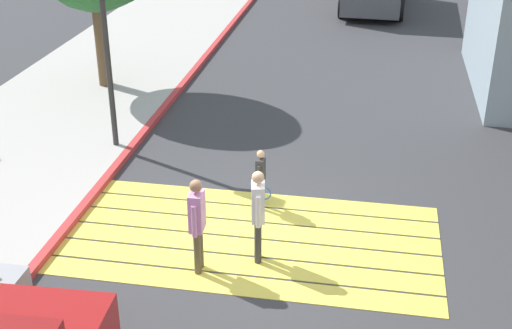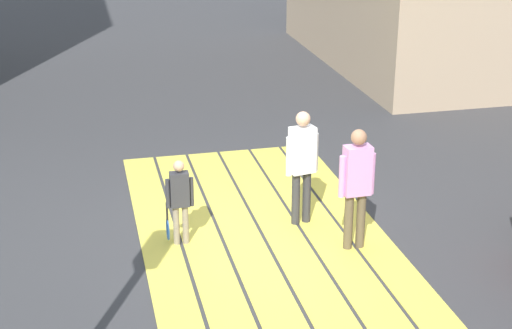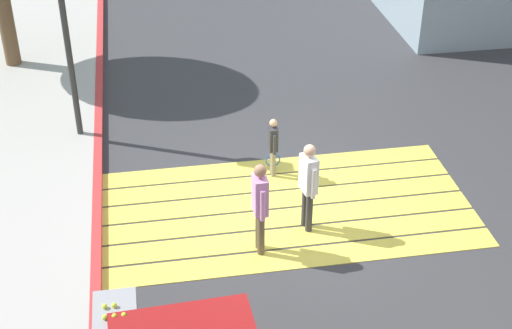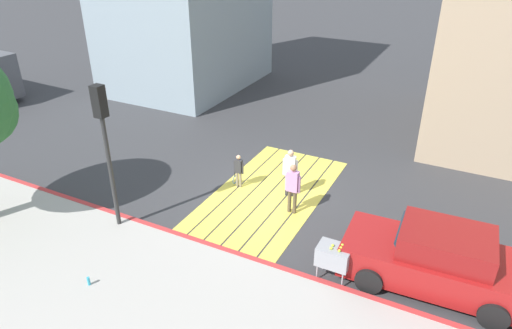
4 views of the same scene
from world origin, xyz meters
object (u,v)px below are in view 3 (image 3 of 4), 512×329
(tennis_ball_cart, at_px, (116,324))
(pedestrian_child_with_racket, at_px, (273,144))
(pedestrian_adult_trailing, at_px, (308,181))
(pedestrian_adult_lead, at_px, (260,202))

(tennis_ball_cart, height_order, pedestrian_child_with_racket, pedestrian_child_with_racket)
(pedestrian_adult_trailing, bearing_deg, tennis_ball_cart, -141.30)
(tennis_ball_cart, xyz_separation_m, pedestrian_child_with_racket, (2.86, 4.21, -0.04))
(pedestrian_adult_lead, bearing_deg, pedestrian_child_with_racket, 74.11)
(pedestrian_adult_trailing, height_order, pedestrian_child_with_racket, pedestrian_adult_trailing)
(pedestrian_adult_lead, distance_m, pedestrian_adult_trailing, 0.99)
(tennis_ball_cart, bearing_deg, pedestrian_child_with_racket, 55.79)
(pedestrian_child_with_racket, bearing_deg, pedestrian_adult_trailing, -81.63)
(pedestrian_child_with_racket, bearing_deg, tennis_ball_cart, -124.21)
(tennis_ball_cart, relative_size, pedestrian_adult_lead, 0.62)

